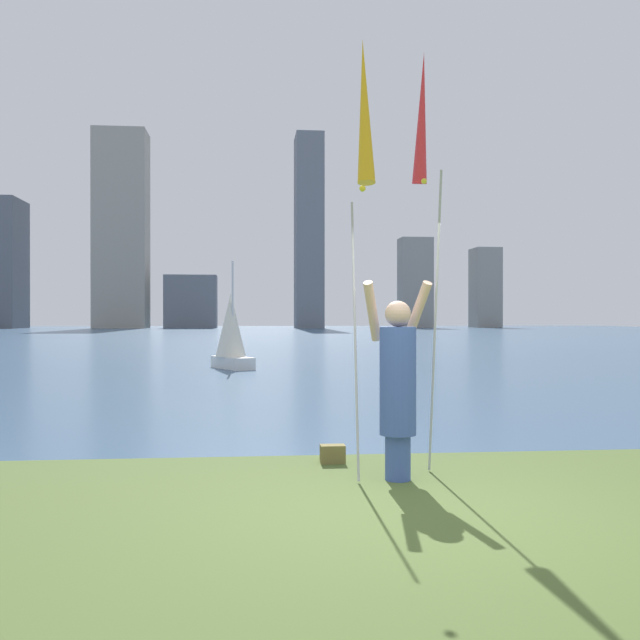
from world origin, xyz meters
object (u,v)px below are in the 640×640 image
kite_flag_left (364,121)px  bag (333,454)px  person (398,382)px  kite_flag_right (422,128)px  sailboat_2 (231,333)px

kite_flag_left → bag: (-0.14, 1.31, -3.27)m
person → kite_flag_right: bearing=42.8°
person → kite_flag_right: (0.40, 0.66, 2.64)m
bag → kite_flag_left: bearing=-84.1°
kite_flag_right → bag: bearing=166.9°
person → sailboat_2: (-1.97, 15.55, 0.14)m
kite_flag_left → person: bearing=47.4°
kite_flag_left → sailboat_2: 16.23m
kite_flag_right → person: bearing=-121.4°
person → sailboat_2: bearing=81.4°
person → kite_flag_right: 2.75m
kite_flag_right → bag: kite_flag_right is taller
person → sailboat_2: size_ratio=0.59×
person → kite_flag_left: 2.48m
kite_flag_left → kite_flag_right: size_ratio=0.94×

